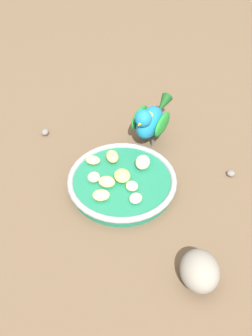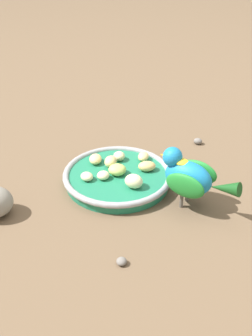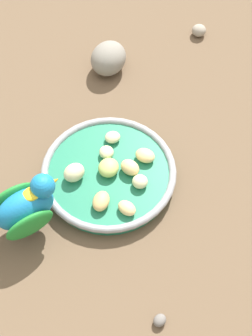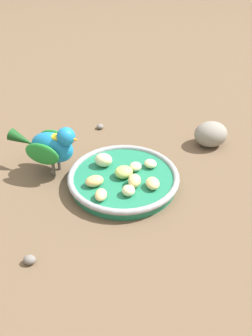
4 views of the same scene
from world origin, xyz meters
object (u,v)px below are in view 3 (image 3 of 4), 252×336
(apple_piece_1, at_px, (109,168))
(apple_piece_6, at_px, (130,168))
(apple_piece_7, at_px, (101,201))
(pebble_1, at_px, (199,30))
(pebble_2, at_px, (160,320))
(apple_piece_2, at_px, (127,208))
(parrot, at_px, (23,208))
(rock_large, at_px, (108,58))
(apple_piece_8, at_px, (113,137))
(apple_piece_4, at_px, (74,173))
(apple_piece_5, at_px, (106,152))
(apple_piece_3, at_px, (140,182))
(apple_piece_0, at_px, (145,156))
(feeding_bowl, at_px, (109,174))

(apple_piece_1, relative_size, apple_piece_6, 1.10)
(apple_piece_7, height_order, pebble_1, apple_piece_7)
(pebble_2, bearing_deg, apple_piece_7, -176.34)
(apple_piece_2, xyz_separation_m, pebble_2, (0.18, -0.02, -0.02))
(parrot, distance_m, rock_large, 0.38)
(apple_piece_8, distance_m, rock_large, 0.19)
(apple_piece_4, relative_size, parrot, 0.22)
(apple_piece_8, relative_size, pebble_2, 1.31)
(parrot, bearing_deg, apple_piece_5, 13.32)
(parrot, bearing_deg, apple_piece_7, -17.64)
(apple_piece_2, relative_size, apple_piece_8, 1.16)
(apple_piece_2, xyz_separation_m, apple_piece_3, (-0.04, 0.04, 0.00))
(apple_piece_6, bearing_deg, apple_piece_2, -26.17)
(apple_piece_0, relative_size, apple_piece_3, 1.31)
(apple_piece_7, bearing_deg, apple_piece_6, 121.49)
(apple_piece_7, bearing_deg, apple_piece_1, 148.12)
(apple_piece_1, distance_m, apple_piece_8, 0.07)
(apple_piece_4, distance_m, parrot, 0.11)
(apple_piece_2, height_order, apple_piece_3, apple_piece_3)
(pebble_1, bearing_deg, apple_piece_8, -53.40)
(apple_piece_0, xyz_separation_m, apple_piece_8, (-0.06, -0.04, -0.00))
(apple_piece_4, height_order, apple_piece_8, apple_piece_4)
(apple_piece_3, bearing_deg, apple_piece_8, -175.22)
(apple_piece_5, height_order, pebble_2, apple_piece_5)
(apple_piece_7, distance_m, pebble_1, 0.47)
(apple_piece_3, xyz_separation_m, apple_piece_4, (-0.06, -0.10, 0.00))
(apple_piece_0, bearing_deg, apple_piece_1, -89.71)
(apple_piece_4, xyz_separation_m, pebble_2, (0.27, 0.04, -0.03))
(feeding_bowl, xyz_separation_m, apple_piece_4, (-0.01, -0.06, 0.02))
(pebble_2, bearing_deg, apple_piece_4, -172.39)
(feeding_bowl, height_order, apple_piece_1, apple_piece_1)
(apple_piece_3, relative_size, parrot, 0.16)
(apple_piece_4, bearing_deg, pebble_2, 7.61)
(apple_piece_1, xyz_separation_m, apple_piece_4, (-0.01, -0.06, 0.00))
(apple_piece_3, height_order, apple_piece_6, apple_piece_6)
(feeding_bowl, relative_size, apple_piece_5, 8.77)
(apple_piece_0, xyz_separation_m, apple_piece_5, (-0.03, -0.06, -0.00))
(apple_piece_0, height_order, apple_piece_2, apple_piece_0)
(apple_piece_1, bearing_deg, pebble_2, -4.63)
(apple_piece_7, height_order, rock_large, rock_large)
(apple_piece_3, xyz_separation_m, apple_piece_6, (-0.03, -0.01, 0.00))
(apple_piece_6, bearing_deg, apple_piece_8, -177.20)
(feeding_bowl, height_order, apple_piece_2, apple_piece_2)
(apple_piece_1, height_order, rock_large, rock_large)
(apple_piece_7, relative_size, parrot, 0.22)
(apple_piece_1, height_order, apple_piece_4, apple_piece_4)
(feeding_bowl, bearing_deg, apple_piece_1, 136.14)
(apple_piece_8, bearing_deg, apple_piece_2, -12.08)
(apple_piece_2, relative_size, apple_piece_5, 1.21)
(apple_piece_4, bearing_deg, apple_piece_3, 60.11)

